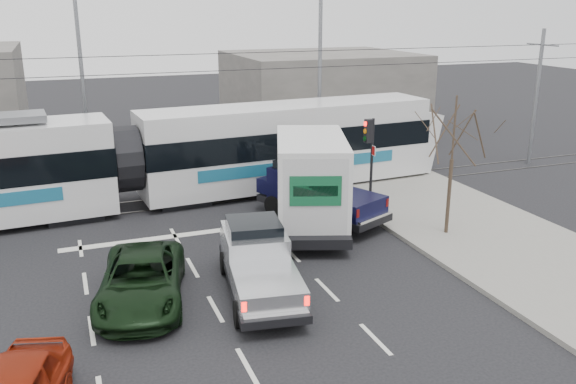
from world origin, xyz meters
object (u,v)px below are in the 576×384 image
object	(u,v)px
street_lamp_near	(316,67)
street_lamp_far	(78,71)
silver_pickup	(258,260)
traffic_signal	(370,143)
box_truck	(310,181)
navy_pickup	(315,192)
bare_tree	(454,134)
tram	(124,161)
green_car	(142,281)

from	to	relation	value
street_lamp_near	street_lamp_far	distance (m)	11.67
street_lamp_near	silver_pickup	xyz separation A→B (m)	(-7.52, -13.28, -4.15)
traffic_signal	box_truck	bearing A→B (deg)	-159.45
street_lamp_near	navy_pickup	bearing A→B (deg)	-113.32
bare_tree	traffic_signal	distance (m)	4.28
street_lamp_near	navy_pickup	size ratio (longest dim) A/B	1.58
bare_tree	silver_pickup	world-z (taller)	bare_tree
street_lamp_near	bare_tree	bearing A→B (deg)	-88.58
tram	green_car	world-z (taller)	tram
traffic_signal	green_car	xyz separation A→B (m)	(-9.99, -5.39, -2.05)
bare_tree	traffic_signal	xyz separation A→B (m)	(-1.13, 4.00, -1.05)
street_lamp_far	street_lamp_near	bearing A→B (deg)	-9.87
bare_tree	green_car	size ratio (longest dim) A/B	1.01
bare_tree	tram	bearing A→B (deg)	144.84
street_lamp_near	street_lamp_far	world-z (taller)	same
street_lamp_near	silver_pickup	bearing A→B (deg)	-119.53
tram	navy_pickup	size ratio (longest dim) A/B	4.96
bare_tree	silver_pickup	size ratio (longest dim) A/B	0.90
street_lamp_near	tram	distance (m)	11.45
traffic_signal	navy_pickup	size ratio (longest dim) A/B	0.63
street_lamp_near	navy_pickup	world-z (taller)	street_lamp_near
traffic_signal	street_lamp_far	distance (m)	14.47
silver_pickup	traffic_signal	bearing A→B (deg)	49.61
street_lamp_far	green_car	size ratio (longest dim) A/B	1.82
traffic_signal	tram	size ratio (longest dim) A/B	0.13
street_lamp_far	box_truck	world-z (taller)	street_lamp_far
green_car	tram	bearing A→B (deg)	98.82
street_lamp_near	street_lamp_far	bearing A→B (deg)	170.13
box_truck	green_car	xyz separation A→B (m)	(-6.90, -4.23, -1.07)
bare_tree	street_lamp_near	size ratio (longest dim) A/B	0.56
green_car	traffic_signal	bearing A→B (deg)	40.95
bare_tree	traffic_signal	size ratio (longest dim) A/B	1.39
bare_tree	navy_pickup	world-z (taller)	bare_tree
street_lamp_far	navy_pickup	xyz separation A→B (m)	(8.03, -10.06, -3.99)
tram	green_car	distance (m)	8.94
traffic_signal	street_lamp_near	size ratio (longest dim) A/B	0.40
tram	street_lamp_far	bearing A→B (deg)	97.77
street_lamp_near	tram	bearing A→B (deg)	-158.31
navy_pickup	green_car	bearing A→B (deg)	-171.10
tram	green_car	xyz separation A→B (m)	(-0.58, -8.82, -1.36)
green_car	bare_tree	bearing A→B (deg)	19.75
box_truck	navy_pickup	size ratio (longest dim) A/B	1.32
tram	bare_tree	bearing A→B (deg)	-38.99
street_lamp_near	traffic_signal	bearing A→B (deg)	-96.41
street_lamp_far	bare_tree	bearing A→B (deg)	-48.88
street_lamp_near	tram	xyz separation A→B (m)	(-10.25, -4.08, -3.07)
bare_tree	traffic_signal	bearing A→B (deg)	105.76
street_lamp_far	silver_pickup	size ratio (longest dim) A/B	1.63
green_car	silver_pickup	bearing A→B (deg)	5.94
tram	navy_pickup	xyz separation A→B (m)	(6.78, -3.98, -0.92)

